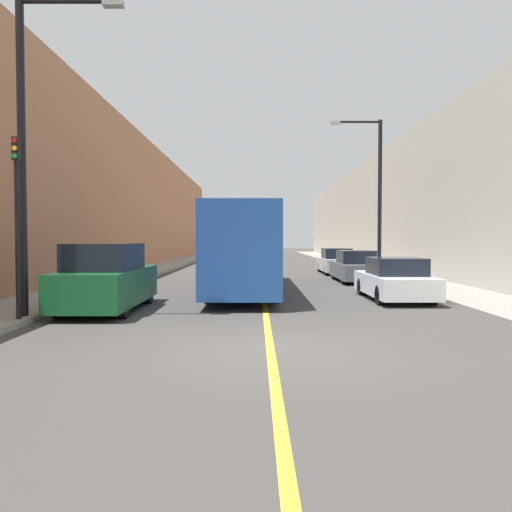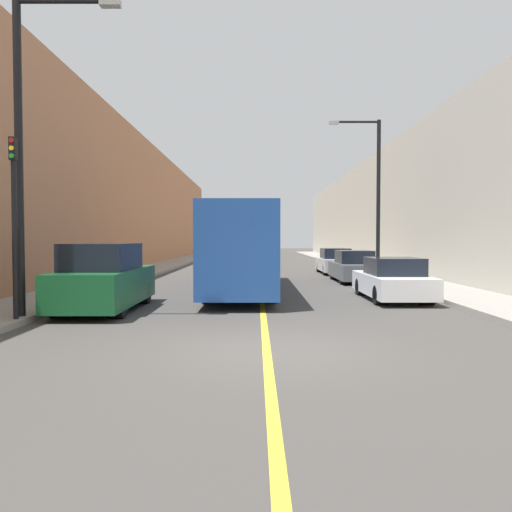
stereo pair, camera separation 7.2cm
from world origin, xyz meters
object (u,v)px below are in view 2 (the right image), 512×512
at_px(car_right_mid, 356,268).
at_px(pedestrian, 70,270).
at_px(car_right_near, 395,281).
at_px(street_lamp_left, 30,136).
at_px(bus, 245,248).
at_px(traffic_light, 17,221).
at_px(street_lamp_right, 376,188).
at_px(parked_suv_left, 107,280).
at_px(car_right_far, 337,262).

distance_m(car_right_mid, pedestrian, 13.19).
bearing_deg(car_right_near, street_lamp_left, -156.13).
bearing_deg(bus, street_lamp_left, -124.19).
bearing_deg(traffic_light, car_right_near, 25.84).
xyz_separation_m(traffic_light, pedestrian, (-0.81, 5.41, -1.51)).
relative_size(street_lamp_left, pedestrian, 4.80).
xyz_separation_m(car_right_mid, pedestrian, (-11.31, -6.77, 0.32)).
relative_size(car_right_mid, street_lamp_left, 0.59).
bearing_deg(car_right_near, street_lamp_right, 80.88).
relative_size(parked_suv_left, car_right_near, 1.08).
xyz_separation_m(parked_suv_left, pedestrian, (-2.18, 2.89, 0.11)).
distance_m(car_right_near, car_right_mid, 7.13).
distance_m(street_lamp_right, pedestrian, 15.57).
height_order(car_right_near, street_lamp_right, street_lamp_right).
distance_m(car_right_far, street_lamp_left, 20.68).
bearing_deg(car_right_far, street_lamp_left, -120.75).
height_order(bus, street_lamp_right, street_lamp_right).
bearing_deg(car_right_far, bus, -117.95).
relative_size(parked_suv_left, traffic_light, 1.12).
distance_m(street_lamp_right, traffic_light, 18.24).
xyz_separation_m(bus, car_right_far, (5.26, 9.92, -1.04)).
relative_size(parked_suv_left, car_right_far, 1.03).
height_order(car_right_far, traffic_light, traffic_light).
bearing_deg(bus, pedestrian, -156.65).
relative_size(street_lamp_right, traffic_light, 1.84).
distance_m(parked_suv_left, pedestrian, 3.63).
xyz_separation_m(street_lamp_right, pedestrian, (-12.65, -8.29, -3.69)).
distance_m(street_lamp_left, pedestrian, 6.18).
bearing_deg(car_right_mid, parked_suv_left, -133.36).
height_order(parked_suv_left, car_right_near, parked_suv_left).
height_order(bus, car_right_near, bus).
distance_m(street_lamp_left, traffic_light, 2.17).
bearing_deg(parked_suv_left, car_right_mid, 46.64).
distance_m(parked_suv_left, street_lamp_right, 15.78).
height_order(car_right_mid, street_lamp_right, street_lamp_right).
bearing_deg(car_right_near, car_right_mid, 89.56).
xyz_separation_m(parked_suv_left, street_lamp_right, (10.46, 11.18, 3.80)).
bearing_deg(parked_suv_left, traffic_light, -118.56).
distance_m(car_right_near, street_lamp_right, 9.64).
height_order(bus, car_right_far, bus).
distance_m(car_right_mid, traffic_light, 16.19).
bearing_deg(car_right_mid, street_lamp_right, 48.65).
height_order(parked_suv_left, traffic_light, traffic_light).
bearing_deg(bus, car_right_mid, 38.35).
xyz_separation_m(street_lamp_left, pedestrian, (-0.94, 4.92, -3.62)).
bearing_deg(parked_suv_left, pedestrian, 127.02).
distance_m(bus, parked_suv_left, 6.78).
height_order(parked_suv_left, car_right_far, parked_suv_left).
bearing_deg(street_lamp_left, car_right_mid, 48.41).
xyz_separation_m(car_right_near, car_right_mid, (0.05, 7.13, 0.03)).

